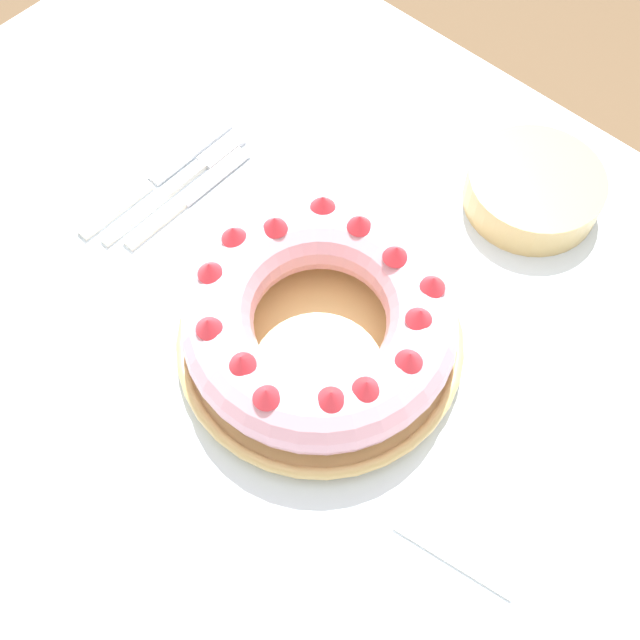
# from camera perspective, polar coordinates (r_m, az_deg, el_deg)

# --- Properties ---
(ground_plane) EXTENTS (8.00, 8.00, 0.00)m
(ground_plane) POSITION_cam_1_polar(r_m,az_deg,el_deg) (1.49, -1.39, -15.07)
(ground_plane) COLOR brown
(dining_table) EXTENTS (1.27, 0.98, 0.74)m
(dining_table) POSITION_cam_1_polar(r_m,az_deg,el_deg) (0.87, -2.29, -5.24)
(dining_table) COLOR silver
(dining_table) RESTS_ON ground_plane
(serving_dish) EXTENTS (0.30, 0.30, 0.02)m
(serving_dish) POSITION_cam_1_polar(r_m,az_deg,el_deg) (0.78, -0.00, -1.63)
(serving_dish) COLOR tan
(serving_dish) RESTS_ON dining_table
(bundt_cake) EXTENTS (0.28, 0.28, 0.09)m
(bundt_cake) POSITION_cam_1_polar(r_m,az_deg,el_deg) (0.74, -0.00, 0.05)
(bundt_cake) COLOR #E09EAD
(bundt_cake) RESTS_ON serving_dish
(fork) EXTENTS (0.02, 0.22, 0.01)m
(fork) POSITION_cam_1_polar(r_m,az_deg,el_deg) (0.92, -10.26, 10.52)
(fork) COLOR white
(fork) RESTS_ON dining_table
(serving_knife) EXTENTS (0.02, 0.23, 0.01)m
(serving_knife) POSITION_cam_1_polar(r_m,az_deg,el_deg) (0.93, -12.88, 10.14)
(serving_knife) COLOR white
(serving_knife) RESTS_ON dining_table
(cake_knife) EXTENTS (0.02, 0.19, 0.01)m
(cake_knife) POSITION_cam_1_polar(r_m,az_deg,el_deg) (0.90, -10.64, 8.71)
(cake_knife) COLOR white
(cake_knife) RESTS_ON dining_table
(side_bowl) EXTENTS (0.16, 0.16, 0.05)m
(side_bowl) POSITION_cam_1_polar(r_m,az_deg,el_deg) (0.91, 15.95, 9.54)
(side_bowl) COLOR tan
(side_bowl) RESTS_ON dining_table
(napkin) EXTENTS (0.13, 0.10, 0.00)m
(napkin) POSITION_cam_1_polar(r_m,az_deg,el_deg) (0.74, 11.43, -15.05)
(napkin) COLOR white
(napkin) RESTS_ON dining_table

